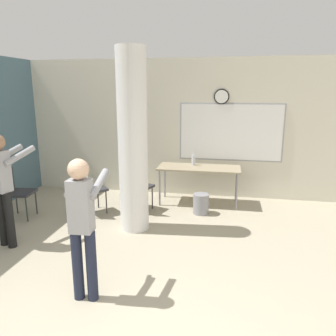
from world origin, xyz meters
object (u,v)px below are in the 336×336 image
(chair_table_left, at_px, (136,185))
(chair_near_pillar, at_px, (88,186))
(bottle_on_table, at_px, (193,160))
(person_watching_back, at_px, (3,182))
(chair_by_left_wall, at_px, (16,189))
(person_playing_front, at_px, (82,219))
(folding_table, at_px, (199,170))

(chair_table_left, height_order, chair_near_pillar, same)
(bottle_on_table, distance_m, person_watching_back, 3.41)
(chair_table_left, relative_size, chair_by_left_wall, 1.00)
(chair_by_left_wall, bearing_deg, bottle_on_table, 26.85)
(bottle_on_table, height_order, person_watching_back, person_watching_back)
(chair_near_pillar, bearing_deg, person_playing_front, -66.96)
(bottle_on_table, xyz_separation_m, chair_table_left, (-0.95, -0.81, -0.33))
(chair_table_left, xyz_separation_m, chair_near_pillar, (-0.81, -0.26, 0.00))
(folding_table, relative_size, chair_near_pillar, 1.81)
(bottle_on_table, distance_m, chair_near_pillar, 2.08)
(chair_by_left_wall, relative_size, person_playing_front, 0.57)
(bottle_on_table, height_order, chair_table_left, bottle_on_table)
(bottle_on_table, bearing_deg, chair_table_left, -139.31)
(folding_table, xyz_separation_m, bottle_on_table, (-0.13, 0.16, 0.16))
(bottle_on_table, xyz_separation_m, chair_by_left_wall, (-2.91, -1.47, -0.33))
(chair_table_left, bearing_deg, bottle_on_table, 40.69)
(folding_table, distance_m, person_playing_front, 3.36)
(chair_near_pillar, relative_size, chair_by_left_wall, 1.00)
(chair_table_left, relative_size, person_watching_back, 0.54)
(person_watching_back, bearing_deg, chair_table_left, 48.83)
(bottle_on_table, relative_size, chair_table_left, 0.33)
(folding_table, bearing_deg, person_playing_front, -105.53)
(bottle_on_table, bearing_deg, person_playing_front, -102.81)
(bottle_on_table, xyz_separation_m, chair_near_pillar, (-1.75, -1.08, -0.33))
(folding_table, bearing_deg, bottle_on_table, 129.29)
(folding_table, xyz_separation_m, person_watching_back, (-2.50, -2.29, 0.27))
(person_watching_back, bearing_deg, chair_by_left_wall, 118.92)
(folding_table, bearing_deg, chair_near_pillar, -153.92)
(person_watching_back, bearing_deg, chair_near_pillar, 65.64)
(chair_table_left, distance_m, chair_near_pillar, 0.85)
(bottle_on_table, relative_size, chair_near_pillar, 0.33)
(folding_table, xyz_separation_m, person_playing_front, (-0.90, -3.23, 0.22))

